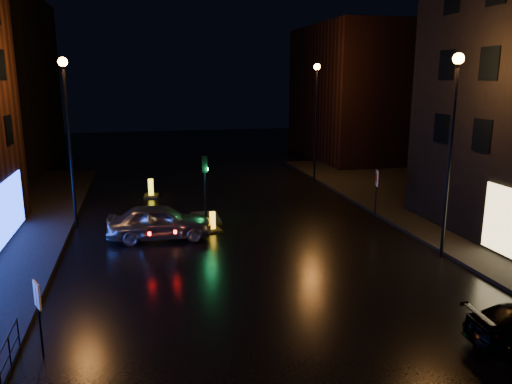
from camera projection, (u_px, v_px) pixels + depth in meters
ground at (316, 353)px, 13.80m from camera, size 120.00×120.00×0.00m
building_far_right at (353, 93)px, 46.13m from camera, size 8.00×14.00×12.00m
street_lamp_lfar at (67, 117)px, 24.09m from camera, size 0.44×0.44×8.37m
street_lamp_rnear at (453, 125)px, 19.97m from camera, size 0.44×0.44×8.37m
street_lamp_rfar at (316, 104)px, 35.15m from camera, size 0.44×0.44×8.37m
traffic_signal at (206, 210)px, 26.70m from camera, size 1.40×2.40×3.45m
silver_hatchback at (160, 222)px, 23.43m from camera, size 4.90×2.15×1.64m
bollard_near at (213, 226)px, 24.79m from camera, size 0.90×1.20×0.96m
bollard_far at (151, 193)px, 31.74m from camera, size 1.00×1.39×1.15m
road_sign_left at (38, 302)px, 13.23m from camera, size 0.27×0.50×2.19m
road_sign_right at (377, 182)px, 26.89m from camera, size 0.25×0.61×2.57m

